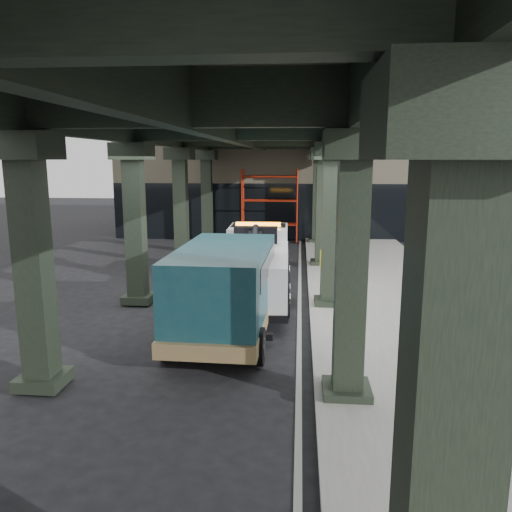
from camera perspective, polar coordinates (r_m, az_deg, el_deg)
The scene contains 8 objects.
ground at distance 13.78m, azimuth -2.19°, elevation -8.13°, with size 90.00×90.00×0.00m, color black.
sidewalk at distance 15.81m, azimuth 15.25°, elevation -5.70°, with size 5.00×40.00×0.15m, color gray.
lane_stripe at distance 15.58m, azimuth 4.99°, elevation -5.87°, with size 0.12×38.00×0.01m, color silver.
viaduct at distance 15.09m, azimuth -2.92°, elevation 14.58°, with size 7.40×32.00×6.40m.
building at distance 32.92m, azimuth 5.72°, elevation 10.02°, with size 22.00×10.00×8.00m, color #C6B793.
scaffolding at distance 27.71m, azimuth 1.59°, elevation 5.99°, with size 3.08×0.88×4.00m.
tow_truck at distance 16.28m, azimuth -0.08°, elevation -0.79°, with size 2.40×7.51×2.44m.
towed_van at distance 12.89m, azimuth -3.39°, elevation -3.55°, with size 2.51×5.93×2.38m.
Camera 1 is at (1.66, -12.91, 4.50)m, focal length 35.00 mm.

